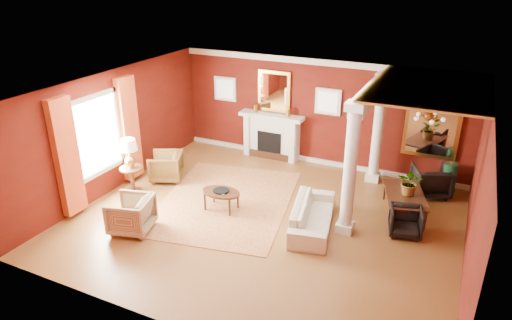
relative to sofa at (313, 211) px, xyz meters
The scene contains 27 objects.
ground 1.11m from the sofa, behind, with size 8.00×8.00×0.00m, color brown.
room_shell 1.93m from the sofa, behind, with size 8.04×7.04×2.92m.
fireplace 3.93m from the sofa, 126.47° to the left, with size 1.85×0.42×1.29m.
overmantel_mirror 4.31m from the sofa, 125.31° to the left, with size 0.95×0.07×1.15m.
flank_window_left 5.29m from the sofa, 139.61° to the left, with size 0.70×0.07×0.70m.
flank_window_right 3.68m from the sofa, 103.32° to the left, with size 0.70×0.07×0.70m.
left_window 5.09m from the sofa, behind, with size 0.21×2.55×2.60m.
column_front 1.24m from the sofa, 11.72° to the left, with size 0.36×0.36×2.80m.
column_back 3.10m from the sofa, 76.76° to the left, with size 0.36×0.36×2.80m.
header_beam 2.91m from the sofa, 68.98° to the left, with size 0.30×3.20×0.32m, color white.
amber_ceiling 3.46m from the sofa, 41.15° to the left, with size 2.30×3.40×0.04m, color gold.
dining_mirror 3.96m from the sofa, 60.43° to the left, with size 1.30×0.07×1.70m.
chandelier 3.10m from the sofa, 41.26° to the left, with size 0.60×0.62×0.75m.
crown_trim 4.23m from the sofa, 107.37° to the left, with size 8.00×0.08×0.16m, color white.
base_trim 3.47m from the sofa, 107.37° to the left, with size 8.00×0.08×0.12m, color white.
rug 2.26m from the sofa, behind, with size 2.92×3.89×0.02m, color maroon.
sofa is the anchor object (origin of this frame).
armchair_leopard 4.21m from the sofa, behind, with size 0.78×0.73×0.81m, color black.
armchair_stripe 3.79m from the sofa, 152.83° to the right, with size 0.82×0.76×0.84m, color tan.
coffee_table 2.12m from the sofa, behind, with size 0.90×0.90×0.46m.
coffee_book 2.14m from the sofa, behind, with size 0.16×0.02×0.22m, color black.
side_table 4.55m from the sofa, behind, with size 0.55×0.55×1.37m.
dining_table 2.17m from the sofa, 39.70° to the left, with size 1.46×0.51×0.82m, color black.
dining_chair_near 1.90m from the sofa, 17.44° to the left, with size 0.63×0.59×0.65m, color black.
dining_chair_far 3.35m from the sofa, 51.90° to the left, with size 0.78×0.73×0.80m, color black.
green_urn 3.68m from the sofa, 48.12° to the left, with size 0.36×0.36×0.86m.
potted_plant 2.31m from the sofa, 38.71° to the left, with size 0.53×0.59×0.46m, color #26591E.
Camera 1 is at (3.53, -7.87, 5.18)m, focal length 32.00 mm.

